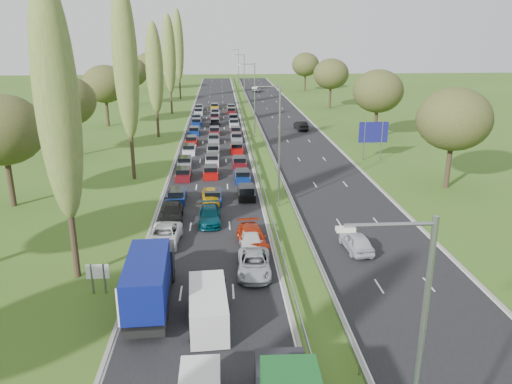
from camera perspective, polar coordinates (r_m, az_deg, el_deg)
name	(u,v)px	position (r m, az deg, el deg)	size (l,w,h in m)	color
ground	(254,134)	(85.68, -0.24, 6.59)	(260.00, 260.00, 0.00)	#3C591B
near_carriageway	(214,132)	(87.96, -4.78, 6.83)	(10.50, 215.00, 0.04)	black
far_carriageway	(291,131)	(88.81, 4.03, 6.95)	(10.50, 215.00, 0.04)	black
central_reservation	(253,129)	(88.02, -0.35, 7.26)	(2.36, 215.00, 0.32)	gray
lamp_columns	(255,101)	(82.74, -0.15, 10.41)	(0.18, 140.18, 12.00)	gray
poplar_row	(144,64)	(72.91, -12.65, 14.04)	(2.80, 127.80, 22.44)	#2D2116
woodland_left	(59,105)	(70.28, -21.63, 9.25)	(8.00, 166.00, 11.10)	#2D2116
woodland_right	(396,98)	(75.39, 15.67, 10.33)	(8.00, 153.00, 11.10)	#2D2116
traffic_queue_fill	(214,135)	(82.86, -4.81, 6.46)	(9.06, 69.27, 0.80)	navy
near_car_2	(164,236)	(41.51, -10.47, -4.96)	(2.48, 5.37, 1.49)	white
near_car_3	(172,212)	(46.76, -9.58, -2.31)	(2.02, 4.97, 1.44)	black
near_car_7	(210,215)	(45.61, -5.31, -2.68)	(1.96, 4.82, 1.40)	#053E4B
near_car_8	(211,196)	(50.85, -5.20, -0.44)	(1.76, 4.39, 1.49)	#CF9B0D
near_car_10	(254,264)	(36.19, -0.21, -8.23)	(2.35, 5.10, 1.42)	#A2A7AB
near_car_11	(252,238)	(40.43, -0.44, -5.24)	(2.16, 5.31, 1.54)	#A2230A
near_car_12	(251,241)	(39.79, -0.57, -5.62)	(1.84, 4.57, 1.56)	silver
far_car_0	(356,241)	(40.55, 11.40, -5.57)	(1.78, 4.43, 1.51)	silver
far_car_1	(301,125)	(90.04, 5.15, 7.60)	(1.67, 4.79, 1.58)	black
far_car_2	(257,89)	(149.56, 0.07, 11.66)	(2.26, 4.91, 1.36)	gray
blue_lorry	(150,279)	(32.25, -12.05, -9.75)	(2.40, 8.66, 3.65)	black
white_van_rear	(208,306)	(30.49, -5.48, -12.79)	(2.15, 5.48, 2.20)	silver
info_sign	(98,275)	(34.90, -17.63, -8.99)	(1.50, 0.16, 2.10)	gray
direction_sign	(373,134)	(69.44, 13.27, 6.48)	(4.00, 0.16, 5.20)	gray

